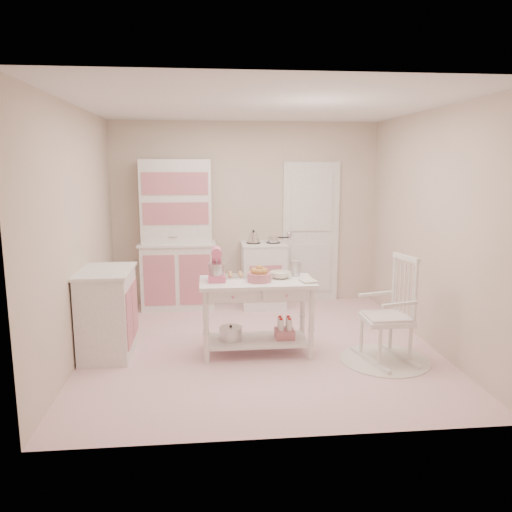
{
  "coord_description": "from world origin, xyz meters",
  "views": [
    {
      "loc": [
        -0.57,
        -5.26,
        2.0
      ],
      "look_at": [
        -0.01,
        0.32,
        0.97
      ],
      "focal_mm": 35.0,
      "sensor_mm": 36.0,
      "label": 1
    }
  ],
  "objects": [
    {
      "name": "rocking_chair",
      "position": [
        1.24,
        -0.53,
        0.55
      ],
      "size": [
        0.64,
        0.82,
        1.1
      ],
      "primitive_type": "cube",
      "rotation": [
        0.0,
        0.0,
        0.25
      ],
      "color": "white",
      "rests_on": "ground"
    },
    {
      "name": "stand_mixer",
      "position": [
        -0.47,
        -0.16,
        0.97
      ],
      "size": [
        0.2,
        0.28,
        0.34
      ],
      "primitive_type": "cube",
      "rotation": [
        0.0,
        0.0,
        -0.01
      ],
      "color": "#E46089",
      "rests_on": "work_table"
    },
    {
      "name": "mixing_bowl",
      "position": [
        0.21,
        -0.1,
        0.84
      ],
      "size": [
        0.22,
        0.22,
        0.07
      ],
      "primitive_type": "imported",
      "color": "silver",
      "rests_on": "work_table"
    },
    {
      "name": "bread_basket",
      "position": [
        -0.03,
        -0.23,
        0.85
      ],
      "size": [
        0.25,
        0.25,
        0.09
      ],
      "primitive_type": "cylinder",
      "color": "#C3707D",
      "rests_on": "work_table"
    },
    {
      "name": "work_table",
      "position": [
        -0.05,
        -0.18,
        0.4
      ],
      "size": [
        1.2,
        0.6,
        0.8
      ],
      "primitive_type": "cube",
      "color": "white",
      "rests_on": "ground"
    },
    {
      "name": "metal_pitcher",
      "position": [
        0.39,
        -0.02,
        0.89
      ],
      "size": [
        0.1,
        0.1,
        0.17
      ],
      "primitive_type": "cylinder",
      "color": "silver",
      "rests_on": "work_table"
    },
    {
      "name": "cookie_tray",
      "position": [
        -0.2,
        0.0,
        0.81
      ],
      "size": [
        0.34,
        0.24,
        0.02
      ],
      "primitive_type": "cube",
      "color": "silver",
      "rests_on": "work_table"
    },
    {
      "name": "lace_rug",
      "position": [
        1.24,
        -0.53,
        0.01
      ],
      "size": [
        0.92,
        0.92,
        0.01
      ],
      "primitive_type": "cylinder",
      "color": "white",
      "rests_on": "ground"
    },
    {
      "name": "room_shell",
      "position": [
        0.0,
        0.0,
        1.65
      ],
      "size": [
        3.84,
        3.84,
        2.62
      ],
      "color": "pink",
      "rests_on": "ground"
    },
    {
      "name": "stove",
      "position": [
        0.22,
        1.61,
        0.46
      ],
      "size": [
        0.62,
        0.57,
        0.92
      ],
      "primitive_type": "cube",
      "color": "white",
      "rests_on": "ground"
    },
    {
      "name": "hutch",
      "position": [
        -0.98,
        1.66,
        1.04
      ],
      "size": [
        1.06,
        0.5,
        2.08
      ],
      "primitive_type": "cube",
      "color": "white",
      "rests_on": "ground"
    },
    {
      "name": "door",
      "position": [
        0.95,
        1.87,
        1.02
      ],
      "size": [
        0.82,
        0.05,
        2.04
      ],
      "primitive_type": "cube",
      "color": "white",
      "rests_on": "ground"
    },
    {
      "name": "recipe_book",
      "position": [
        0.4,
        -0.3,
        0.81
      ],
      "size": [
        0.19,
        0.23,
        0.02
      ],
      "primitive_type": "imported",
      "rotation": [
        0.0,
        0.0,
        0.19
      ],
      "color": "silver",
      "rests_on": "work_table"
    },
    {
      "name": "base_cabinet",
      "position": [
        -1.63,
        -0.05,
        0.46
      ],
      "size": [
        0.54,
        0.84,
        0.92
      ],
      "primitive_type": "cube",
      "color": "white",
      "rests_on": "ground"
    }
  ]
}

